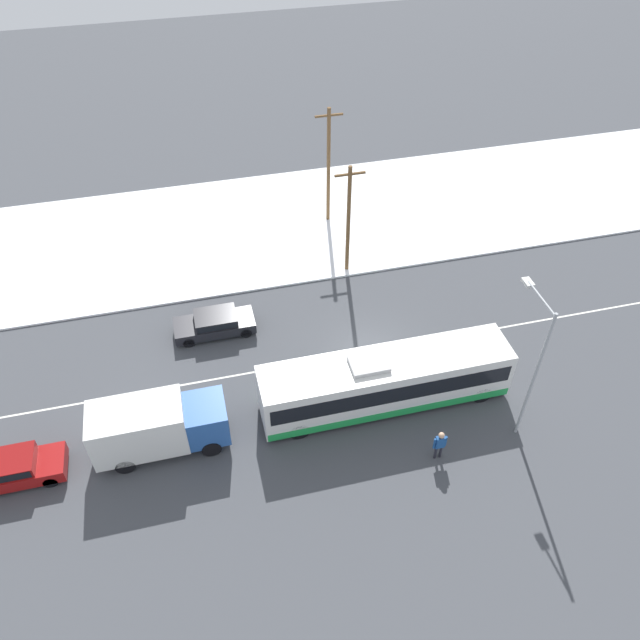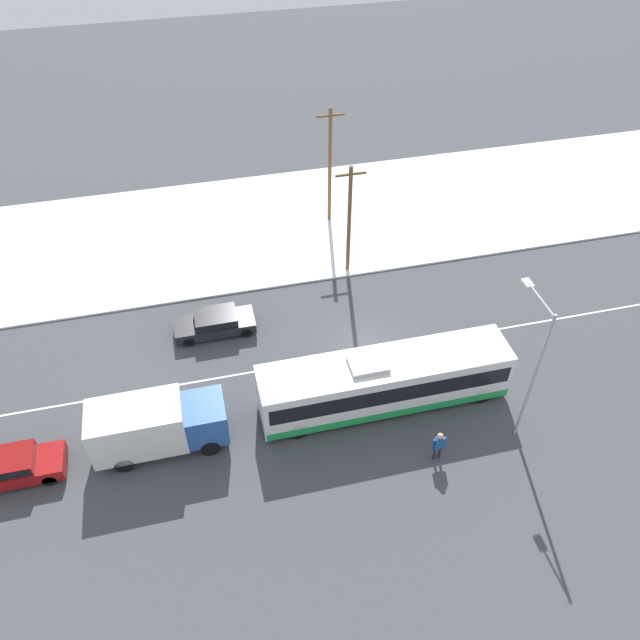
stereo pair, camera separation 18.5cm
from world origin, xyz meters
The scene contains 11 objects.
ground_plane centered at (0.00, 0.00, 0.00)m, with size 120.00×120.00×0.00m, color #424449.
snow_lot centered at (0.00, 13.27, 0.06)m, with size 80.00×13.35×0.12m.
lane_marking_center centered at (0.00, 0.00, 0.00)m, with size 60.00×0.12×0.00m.
city_bus centered at (-0.33, -3.54, 1.54)m, with size 12.40×2.57×3.14m.
box_truck centered at (-11.38, -3.65, 1.58)m, with size 6.14×2.30×2.85m.
sedan_car centered at (-7.93, 3.57, 0.72)m, with size 4.47×1.80×1.29m.
parked_car_near_truck centered at (-17.87, -3.83, 0.78)m, with size 4.43×1.80×1.41m.
pedestrian_at_stop centered at (1.07, -7.36, 1.11)m, with size 0.65×0.29×1.81m.
streetlamp centered at (5.32, -6.39, 4.86)m, with size 0.36×2.66×7.73m.
utility_pole_roadside centered at (0.78, 7.25, 3.84)m, with size 1.80×0.24×7.31m.
utility_pole_snowlot centered at (1.03, 12.97, 4.28)m, with size 1.80×0.24×8.18m.
Camera 2 is at (-8.15, -22.60, 24.50)m, focal length 35.00 mm.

